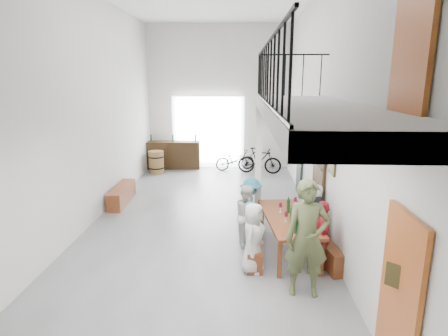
{
  "coord_description": "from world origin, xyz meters",
  "views": [
    {
      "loc": [
        0.9,
        -8.73,
        3.5
      ],
      "look_at": [
        0.52,
        -0.5,
        1.51
      ],
      "focal_mm": 30.0,
      "sensor_mm": 36.0,
      "label": 1
    }
  ],
  "objects_px": {
    "bench_inner": "(252,244)",
    "bicycle_near": "(235,160)",
    "oak_barrel": "(156,162)",
    "tasting_table": "(289,221)",
    "host_standing": "(307,239)",
    "side_bench": "(122,195)"
  },
  "relations": [
    {
      "from": "bench_inner",
      "to": "bicycle_near",
      "type": "height_order",
      "value": "bicycle_near"
    },
    {
      "from": "bench_inner",
      "to": "oak_barrel",
      "type": "bearing_deg",
      "value": 116.21
    },
    {
      "from": "tasting_table",
      "to": "bench_inner",
      "type": "height_order",
      "value": "tasting_table"
    },
    {
      "from": "bench_inner",
      "to": "bicycle_near",
      "type": "xyz_separation_m",
      "value": [
        -0.48,
        7.14,
        0.2
      ]
    },
    {
      "from": "tasting_table",
      "to": "host_standing",
      "type": "bearing_deg",
      "value": -92.76
    },
    {
      "from": "oak_barrel",
      "to": "host_standing",
      "type": "distance_m",
      "value": 9.01
    },
    {
      "from": "side_bench",
      "to": "oak_barrel",
      "type": "distance_m",
      "value": 3.49
    },
    {
      "from": "side_bench",
      "to": "host_standing",
      "type": "height_order",
      "value": "host_standing"
    },
    {
      "from": "bench_inner",
      "to": "side_bench",
      "type": "xyz_separation_m",
      "value": [
        -3.66,
        3.04,
        0.04
      ]
    },
    {
      "from": "host_standing",
      "to": "bicycle_near",
      "type": "xyz_separation_m",
      "value": [
        -1.3,
        8.55,
        -0.57
      ]
    },
    {
      "from": "bench_inner",
      "to": "bicycle_near",
      "type": "bearing_deg",
      "value": 92.3
    },
    {
      "from": "host_standing",
      "to": "bicycle_near",
      "type": "relative_size",
      "value": 1.26
    },
    {
      "from": "tasting_table",
      "to": "bicycle_near",
      "type": "bearing_deg",
      "value": 92.98
    },
    {
      "from": "oak_barrel",
      "to": "bench_inner",
      "type": "bearing_deg",
      "value": -62.26
    },
    {
      "from": "bench_inner",
      "to": "oak_barrel",
      "type": "height_order",
      "value": "oak_barrel"
    },
    {
      "from": "oak_barrel",
      "to": "bicycle_near",
      "type": "relative_size",
      "value": 0.54
    },
    {
      "from": "side_bench",
      "to": "bicycle_near",
      "type": "distance_m",
      "value": 5.19
    },
    {
      "from": "side_bench",
      "to": "host_standing",
      "type": "distance_m",
      "value": 6.36
    },
    {
      "from": "side_bench",
      "to": "oak_barrel",
      "type": "xyz_separation_m",
      "value": [
        0.23,
        3.48,
        0.18
      ]
    },
    {
      "from": "bench_inner",
      "to": "tasting_table",
      "type": "bearing_deg",
      "value": 3.48
    },
    {
      "from": "bench_inner",
      "to": "side_bench",
      "type": "relative_size",
      "value": 1.02
    },
    {
      "from": "bicycle_near",
      "to": "oak_barrel",
      "type": "bearing_deg",
      "value": 82.95
    },
    {
      "from": "tasting_table",
      "to": "oak_barrel",
      "type": "bearing_deg",
      "value": 116.08
    },
    {
      "from": "bicycle_near",
      "to": "host_standing",
      "type": "bearing_deg",
      "value": 169.76
    },
    {
      "from": "oak_barrel",
      "to": "tasting_table",
      "type": "bearing_deg",
      "value": -57.26
    },
    {
      "from": "tasting_table",
      "to": "side_bench",
      "type": "distance_m",
      "value": 5.32
    },
    {
      "from": "side_bench",
      "to": "tasting_table",
      "type": "bearing_deg",
      "value": -34.2
    },
    {
      "from": "side_bench",
      "to": "oak_barrel",
      "type": "bearing_deg",
      "value": 86.24
    },
    {
      "from": "oak_barrel",
      "to": "bicycle_near",
      "type": "xyz_separation_m",
      "value": [
        2.95,
        0.62,
        -0.01
      ]
    },
    {
      "from": "tasting_table",
      "to": "bench_inner",
      "type": "distance_m",
      "value": 0.88
    },
    {
      "from": "bench_inner",
      "to": "oak_barrel",
      "type": "xyz_separation_m",
      "value": [
        -3.43,
        6.52,
        0.22
      ]
    },
    {
      "from": "bench_inner",
      "to": "host_standing",
      "type": "height_order",
      "value": "host_standing"
    }
  ]
}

